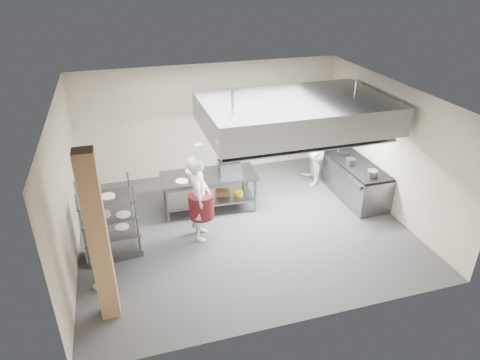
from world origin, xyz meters
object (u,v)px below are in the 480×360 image
object	(u,v)px
island	(209,192)
chef_plating	(98,247)
chef_line	(312,151)
chef_head	(199,198)
cooking_range	(355,181)
stockpot	(350,162)
pass_rack	(109,220)
griddle	(229,166)

from	to	relation	value
island	chef_plating	world-z (taller)	chef_plating
chef_plating	chef_line	bearing A→B (deg)	125.87
chef_head	island	bearing A→B (deg)	-7.58
cooking_range	chef_line	world-z (taller)	chef_line
chef_plating	stockpot	distance (m)	6.09
chef_head	chef_line	size ratio (longest dim) A/B	1.02
cooking_range	chef_line	distance (m)	1.35
chef_head	stockpot	size ratio (longest dim) A/B	8.00
pass_rack	stockpot	distance (m)	5.72
pass_rack	chef_head	distance (m)	1.83
cooking_range	stockpot	world-z (taller)	stockpot
island	pass_rack	bearing A→B (deg)	-149.85
pass_rack	stockpot	bearing A→B (deg)	1.90
cooking_range	griddle	bearing A→B (deg)	170.44
pass_rack	chef_head	xyz separation A→B (m)	(1.82, 0.12, 0.13)
island	cooking_range	bearing A→B (deg)	-4.65
island	cooking_range	size ratio (longest dim) A/B	1.10
pass_rack	chef_plating	world-z (taller)	chef_plating
chef_line	griddle	world-z (taller)	chef_line
island	chef_line	xyz separation A→B (m)	(2.85, 0.53, 0.47)
griddle	chef_head	bearing A→B (deg)	-129.91
chef_line	griddle	distance (m)	2.38
cooking_range	chef_line	xyz separation A→B (m)	(-0.77, 0.99, 0.50)
island	chef_line	distance (m)	2.94
pass_rack	griddle	world-z (taller)	pass_rack
chef_head	chef_line	xyz separation A→B (m)	(3.29, 1.60, -0.02)
griddle	stockpot	size ratio (longest dim) A/B	2.12
cooking_range	chef_head	size ratio (longest dim) A/B	1.06
island	chef_plating	bearing A→B (deg)	-137.64
chef_line	pass_rack	bearing A→B (deg)	-61.17
cooking_range	griddle	distance (m)	3.20
pass_rack	island	bearing A→B (deg)	22.02
island	chef_head	bearing A→B (deg)	-109.84
griddle	chef_plating	bearing A→B (deg)	-144.37
chef_line	chef_plating	world-z (taller)	chef_line
stockpot	cooking_range	bearing A→B (deg)	-4.62
island	chef_line	size ratio (longest dim) A/B	1.19
cooking_range	stockpot	xyz separation A→B (m)	(-0.21, 0.02, 0.56)
chef_plating	griddle	distance (m)	3.66
chef_head	chef_plating	distance (m)	2.26
pass_rack	chef_head	world-z (taller)	chef_head
chef_head	griddle	size ratio (longest dim) A/B	3.76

